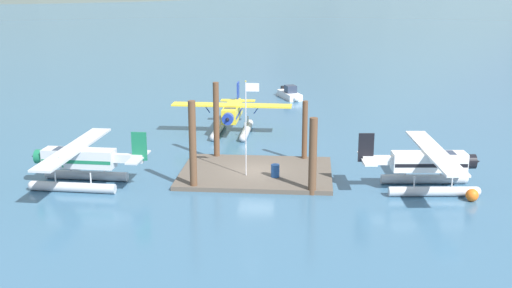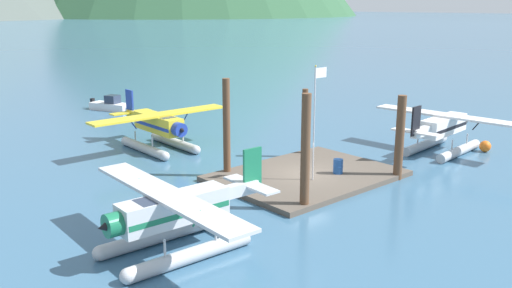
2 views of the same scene
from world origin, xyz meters
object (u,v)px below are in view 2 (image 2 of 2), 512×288
object	(u,v)px
fuel_drum	(338,166)
seaplane_silver_port_aft	(174,217)
seaplane_yellow_bow_left	(159,128)
boat_white_open_north	(112,105)
flagpole	(316,110)
seaplane_white_stbd_aft	(443,130)
mooring_buoy	(485,146)

from	to	relation	value
fuel_drum	seaplane_silver_port_aft	bearing A→B (deg)	-170.75
seaplane_yellow_bow_left	boat_white_open_north	world-z (taller)	seaplane_yellow_bow_left
fuel_drum	seaplane_silver_port_aft	distance (m)	13.14
flagpole	seaplane_white_stbd_aft	bearing A→B (deg)	-5.31
flagpole	fuel_drum	size ratio (longest dim) A/B	7.50
flagpole	fuel_drum	distance (m)	4.10
flagpole	seaplane_silver_port_aft	bearing A→B (deg)	-168.30
seaplane_silver_port_aft	boat_white_open_north	bearing A→B (deg)	67.43
flagpole	seaplane_yellow_bow_left	xyz separation A→B (m)	(-2.60, 12.61, -2.79)
flagpole	seaplane_silver_port_aft	xyz separation A→B (m)	(-11.04, -2.29, -2.79)
seaplane_white_stbd_aft	seaplane_yellow_bow_left	bearing A→B (deg)	136.81
fuel_drum	seaplane_yellow_bow_left	distance (m)	13.58
mooring_buoy	seaplane_white_stbd_aft	size ratio (longest dim) A/B	0.08
seaplane_silver_port_aft	boat_white_open_north	world-z (taller)	seaplane_silver_port_aft
seaplane_yellow_bow_left	seaplane_silver_port_aft	world-z (taller)	same
fuel_drum	mooring_buoy	bearing A→B (deg)	-13.09
seaplane_yellow_bow_left	seaplane_silver_port_aft	xyz separation A→B (m)	(-8.43, -14.89, 0.00)
seaplane_yellow_bow_left	seaplane_silver_port_aft	distance (m)	17.12
boat_white_open_north	mooring_buoy	bearing A→B (deg)	-68.59
seaplane_white_stbd_aft	seaplane_silver_port_aft	bearing A→B (deg)	-177.10
seaplane_white_stbd_aft	seaplane_yellow_bow_left	distance (m)	20.05
flagpole	boat_white_open_north	size ratio (longest dim) A/B	1.43
flagpole	fuel_drum	world-z (taller)	flagpole
flagpole	boat_white_open_north	xyz separation A→B (m)	(1.89, 28.82, -3.88)
boat_white_open_north	seaplane_white_stbd_aft	bearing A→B (deg)	-71.30
flagpole	seaplane_yellow_bow_left	world-z (taller)	flagpole
boat_white_open_north	flagpole	bearing A→B (deg)	-93.75
flagpole	boat_white_open_north	world-z (taller)	flagpole
seaplane_white_stbd_aft	seaplane_silver_port_aft	world-z (taller)	same
fuel_drum	seaplane_white_stbd_aft	size ratio (longest dim) A/B	0.08
seaplane_yellow_bow_left	fuel_drum	bearing A→B (deg)	-70.59
seaplane_white_stbd_aft	seaplane_silver_port_aft	xyz separation A→B (m)	(-23.06, -1.17, 0.00)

